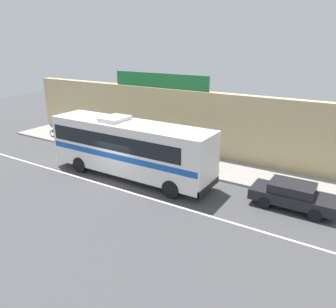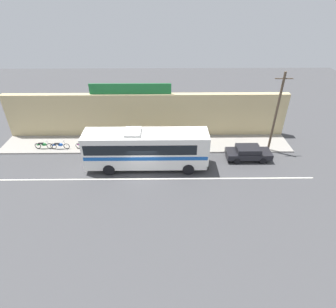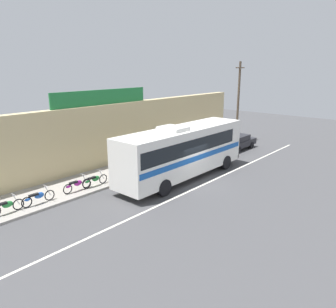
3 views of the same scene
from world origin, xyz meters
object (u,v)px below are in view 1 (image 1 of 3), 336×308
motorcycle_blue (102,143)px  pedestrian_far_left (147,141)px  pedestrian_near_shop (214,157)px  motorcycle_orange (91,140)px  motorcycle_black (57,133)px  motorcycle_purple (69,136)px  intercity_bus (129,146)px  parked_car (293,195)px  pedestrian_far_right (196,149)px

motorcycle_blue → pedestrian_far_left: (3.73, 1.04, 0.54)m
pedestrian_near_shop → motorcycle_blue: bearing=-177.1°
motorcycle_blue → pedestrian_near_shop: (9.45, 0.48, 0.52)m
motorcycle_orange → motorcycle_black: bearing=179.8°
motorcycle_black → motorcycle_purple: bearing=-2.7°
intercity_bus → parked_car: size_ratio=2.60×
intercity_bus → parked_car: (9.77, 1.17, -1.33)m
motorcycle_black → motorcycle_orange: (4.22, -0.02, 0.00)m
parked_car → motorcycle_black: size_ratio=2.33×
parked_car → pedestrian_far_left: (-11.24, 2.87, 0.36)m
motorcycle_orange → pedestrian_far_left: (4.97, 0.90, 0.54)m
motorcycle_orange → pedestrian_near_shop: bearing=1.9°
motorcycle_blue → pedestrian_far_right: 7.84m
motorcycle_black → pedestrian_near_shop: size_ratio=1.12×
pedestrian_far_right → pedestrian_near_shop: bearing=-25.5°
parked_car → motorcycle_black: parked_car is taller
motorcycle_black → intercity_bus: bearing=-16.5°
parked_car → motorcycle_orange: bearing=173.1°
pedestrian_far_left → pedestrian_near_shop: bearing=-5.5°
motorcycle_purple → motorcycle_orange: size_ratio=1.00×
motorcycle_purple → motorcycle_black: same height
pedestrian_far_right → pedestrian_far_left: pedestrian_far_left is taller
motorcycle_purple → pedestrian_near_shop: pedestrian_near_shop is taller
intercity_bus → motorcycle_black: 11.22m
pedestrian_far_left → parked_car: bearing=-14.3°
intercity_bus → motorcycle_orange: 7.32m
motorcycle_blue → motorcycle_orange: size_ratio=0.97×
intercity_bus → motorcycle_blue: intercity_bus is taller
intercity_bus → motorcycle_purple: bearing=161.1°
motorcycle_purple → pedestrian_far_right: (11.49, 1.24, 0.52)m
intercity_bus → motorcycle_blue: size_ratio=5.84×
motorcycle_purple → motorcycle_orange: 2.54m
motorcycle_purple → parked_car: bearing=-5.8°
parked_car → pedestrian_far_right: 7.91m
motorcycle_orange → pedestrian_far_left: 5.08m
motorcycle_blue → motorcycle_orange: 1.24m
parked_car → pedestrian_far_left: size_ratio=2.56×
motorcycle_orange → pedestrian_far_right: (8.95, 1.18, 0.52)m
motorcycle_purple → pedestrian_near_shop: bearing=1.8°
intercity_bus → parked_car: intercity_bus is taller
motorcycle_purple → motorcycle_orange: same height
intercity_bus → parked_car: 9.93m
motorcycle_blue → parked_car: bearing=-7.0°
pedestrian_far_right → pedestrian_near_shop: size_ratio=1.00×
intercity_bus → motorcycle_black: bearing=163.5°
intercity_bus → pedestrian_far_left: intercity_bus is taller
intercity_bus → motorcycle_orange: size_ratio=5.66×
intercity_bus → pedestrian_near_shop: 5.58m
intercity_bus → pedestrian_near_shop: (4.25, 3.48, -0.98)m
motorcycle_orange → pedestrian_far_right: bearing=7.5°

